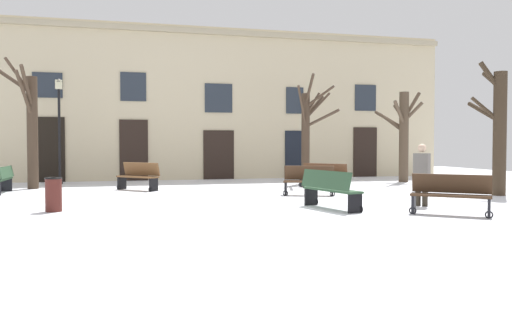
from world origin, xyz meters
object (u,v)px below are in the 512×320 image
at_px(tree_center, 307,131).
at_px(streetlamp, 59,120).
at_px(bench_near_lamp, 2,179).
at_px(bench_far_corner, 309,181).
at_px(tree_near_facade, 498,128).
at_px(litter_bin, 54,194).
at_px(person_crossing_plaza, 422,172).
at_px(bench_back_to_back_left, 330,189).
at_px(bench_near_center_tree, 139,176).
at_px(bench_by_litter_bin, 323,175).
at_px(bench_facing_shops, 451,194).
at_px(tree_right_of_center, 31,124).
at_px(tree_left_of_center, 403,131).

bearing_deg(tree_center, streetlamp, 167.91).
relative_size(tree_center, bench_near_lamp, 2.63).
bearing_deg(bench_far_corner, tree_center, 92.41).
height_order(tree_near_facade, bench_far_corner, tree_near_facade).
distance_m(streetlamp, litter_bin, 8.83).
xyz_separation_m(litter_bin, person_crossing_plaza, (9.01, -1.14, 0.47)).
distance_m(tree_center, litter_bin, 10.91).
bearing_deg(tree_center, bench_far_corner, -108.98).
relative_size(bench_near_lamp, bench_back_to_back_left, 0.85).
relative_size(tree_near_facade, bench_near_lamp, 2.57).
xyz_separation_m(bench_near_center_tree, person_crossing_plaza, (7.00, -6.26, 0.39)).
relative_size(tree_center, bench_by_litter_bin, 2.66).
height_order(streetlamp, person_crossing_plaza, streetlamp).
bearing_deg(bench_facing_shops, bench_by_litter_bin, 129.66).
relative_size(tree_right_of_center, bench_far_corner, 2.70).
height_order(bench_near_lamp, bench_facing_shops, bench_facing_shops).
relative_size(tree_center, tree_left_of_center, 1.12).
xyz_separation_m(streetlamp, bench_far_corner, (8.12, -6.42, -2.09)).
height_order(bench_back_to_back_left, bench_by_litter_bin, bench_back_to_back_left).
bearing_deg(bench_back_to_back_left, bench_near_center_tree, 19.90).
bearing_deg(tree_center, bench_near_center_tree, -168.59).
xyz_separation_m(tree_near_facade, bench_facing_shops, (-4.07, -3.44, -1.61)).
bearing_deg(tree_near_facade, tree_center, 126.10).
relative_size(tree_near_facade, bench_near_center_tree, 2.83).
relative_size(bench_far_corner, bench_by_litter_bin, 1.02).
height_order(litter_bin, bench_near_center_tree, bench_near_center_tree).
bearing_deg(bench_near_lamp, bench_far_corner, 73.03).
distance_m(tree_right_of_center, bench_by_litter_bin, 10.60).
bearing_deg(bench_near_center_tree, bench_near_lamp, -134.05).
xyz_separation_m(bench_back_to_back_left, person_crossing_plaza, (2.51, -0.03, 0.38)).
bearing_deg(tree_left_of_center, bench_facing_shops, -114.25).
distance_m(tree_near_facade, streetlamp, 15.87).
bearing_deg(bench_far_corner, bench_near_lamp, -175.88).
bearing_deg(tree_near_facade, streetlamp, 150.52).
distance_m(litter_bin, bench_by_litter_bin, 9.74).
bearing_deg(streetlamp, bench_by_litter_bin, -22.18).
bearing_deg(litter_bin, bench_back_to_back_left, -9.74).
xyz_separation_m(bench_near_center_tree, bench_back_to_back_left, (4.50, -6.24, 0.01)).
bearing_deg(bench_far_corner, tree_left_of_center, 58.19).
relative_size(streetlamp, bench_far_corner, 2.56).
bearing_deg(bench_near_lamp, tree_near_facade, 74.37).
relative_size(bench_by_litter_bin, person_crossing_plaza, 1.01).
bearing_deg(litter_bin, tree_left_of_center, 26.38).
height_order(bench_facing_shops, person_crossing_plaza, person_crossing_plaza).
xyz_separation_m(tree_near_facade, person_crossing_plaza, (-3.80, -1.85, -1.20)).
bearing_deg(bench_facing_shops, person_crossing_plaza, 118.85).
distance_m(tree_center, bench_back_to_back_left, 8.02).
bearing_deg(streetlamp, tree_right_of_center, -109.04).
relative_size(litter_bin, bench_far_corner, 0.49).
xyz_separation_m(streetlamp, bench_near_center_tree, (3.00, -3.40, -2.05)).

